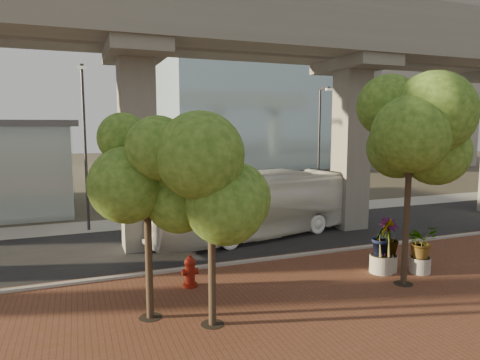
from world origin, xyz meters
name	(u,v)px	position (x,y,z in m)	size (l,w,h in m)	color
ground	(270,247)	(0.00, 0.00, 0.00)	(160.00, 160.00, 0.00)	#3D372C
brick_plaza	(375,312)	(0.00, -8.00, 0.03)	(70.00, 13.00, 0.06)	brown
asphalt_road	(254,237)	(0.00, 2.00, 0.02)	(90.00, 8.00, 0.04)	black
curb_strip	(289,257)	(0.00, -2.00, 0.08)	(70.00, 0.25, 0.16)	#A29E97
far_sidewalk	(222,216)	(0.00, 7.50, 0.03)	(90.00, 3.00, 0.06)	#A29E97
transit_viaduct	(255,100)	(0.00, 2.00, 7.29)	(72.00, 5.60, 12.40)	gray
midrise_block	(394,87)	(38.00, 36.00, 12.00)	(18.00, 16.00, 24.00)	gray
transit_bus	(255,206)	(0.04, 1.92, 1.71)	(2.89, 12.29, 3.43)	white
fire_hydrant	(190,272)	(-5.02, -3.83, 0.63)	(0.59, 0.53, 1.18)	maroon
planter_front	(421,244)	(4.00, -5.70, 1.26)	(1.80, 1.80, 1.99)	#A29B93
planter_right	(388,239)	(2.90, -5.03, 1.38)	(2.04, 2.04, 2.18)	#A09890
planter_left	(382,239)	(2.55, -5.12, 1.43)	(2.05, 2.05, 2.25)	#A49F94
street_tree_far_west	(146,167)	(-6.82, -5.89, 4.74)	(3.62, 3.62, 6.36)	#3F3124
street_tree_near_west	(211,182)	(-5.16, -7.02, 4.34)	(3.73, 3.73, 5.99)	#3F3124
street_tree_near_east	(411,135)	(2.50, -6.45, 5.63)	(4.40, 4.40, 7.60)	#3F3124
streetlamp_west	(85,137)	(-8.24, 6.56, 5.31)	(0.45, 1.32, 9.11)	#313036
streetlamp_east	(320,141)	(6.68, 6.44, 4.91)	(0.42, 1.22, 8.41)	#28282C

